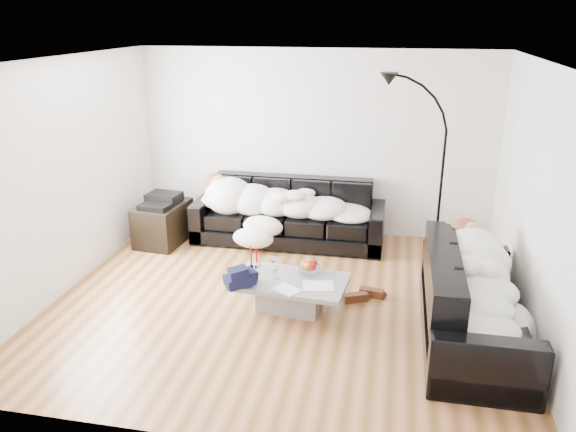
% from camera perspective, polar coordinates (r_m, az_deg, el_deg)
% --- Properties ---
extents(ground, '(5.00, 5.00, 0.00)m').
position_cam_1_polar(ground, '(6.34, -0.53, -8.58)').
color(ground, brown).
rests_on(ground, ground).
extents(wall_back, '(5.00, 0.02, 2.60)m').
position_cam_1_polar(wall_back, '(7.99, 2.75, 7.37)').
color(wall_back, silver).
rests_on(wall_back, ground).
extents(wall_left, '(0.02, 4.50, 2.60)m').
position_cam_1_polar(wall_left, '(6.79, -21.75, 3.73)').
color(wall_left, silver).
rests_on(wall_left, ground).
extents(wall_right, '(0.02, 4.50, 2.60)m').
position_cam_1_polar(wall_right, '(5.89, 24.00, 1.09)').
color(wall_right, silver).
rests_on(wall_right, ground).
extents(ceiling, '(5.00, 5.00, 0.00)m').
position_cam_1_polar(ceiling, '(5.60, -0.62, 15.54)').
color(ceiling, white).
rests_on(ceiling, ground).
extents(sofa_back, '(2.62, 0.91, 0.86)m').
position_cam_1_polar(sofa_back, '(7.78, 0.05, 0.37)').
color(sofa_back, black).
rests_on(sofa_back, ground).
extents(sofa_right, '(0.93, 2.17, 0.88)m').
position_cam_1_polar(sofa_right, '(5.76, 18.45, -7.87)').
color(sofa_right, black).
rests_on(sofa_right, ground).
extents(sleeper_back, '(2.22, 0.77, 0.44)m').
position_cam_1_polar(sleeper_back, '(7.66, -0.02, 1.75)').
color(sleeper_back, white).
rests_on(sleeper_back, sofa_back).
extents(sleeper_right, '(0.78, 1.86, 0.45)m').
position_cam_1_polar(sleeper_right, '(5.67, 18.67, -6.00)').
color(sleeper_right, white).
rests_on(sleeper_right, sofa_right).
extents(teal_cushion, '(0.42, 0.38, 0.20)m').
position_cam_1_polar(teal_cushion, '(6.25, 17.52, -2.73)').
color(teal_cushion, '#0D5161').
rests_on(teal_cushion, sofa_right).
extents(coffee_table, '(1.26, 0.81, 0.35)m').
position_cam_1_polar(coffee_table, '(6.10, 0.19, -7.96)').
color(coffee_table, '#939699').
rests_on(coffee_table, ground).
extents(fruit_bowl, '(0.27, 0.27, 0.15)m').
position_cam_1_polar(fruit_bowl, '(6.14, 2.21, -5.17)').
color(fruit_bowl, white).
rests_on(fruit_bowl, coffee_table).
extents(wine_glass_a, '(0.09, 0.09, 0.18)m').
position_cam_1_polar(wine_glass_a, '(6.15, -1.39, -4.93)').
color(wine_glass_a, white).
rests_on(wine_glass_a, coffee_table).
extents(wine_glass_b, '(0.08, 0.08, 0.15)m').
position_cam_1_polar(wine_glass_b, '(6.09, -2.94, -5.37)').
color(wine_glass_b, white).
rests_on(wine_glass_b, coffee_table).
extents(wine_glass_c, '(0.08, 0.08, 0.15)m').
position_cam_1_polar(wine_glass_c, '(6.00, -1.16, -5.73)').
color(wine_glass_c, white).
rests_on(wine_glass_c, coffee_table).
extents(candle_left, '(0.05, 0.05, 0.25)m').
position_cam_1_polar(candle_left, '(6.26, -3.77, -4.19)').
color(candle_left, maroon).
rests_on(candle_left, coffee_table).
extents(candle_right, '(0.04, 0.04, 0.23)m').
position_cam_1_polar(candle_right, '(6.25, -3.20, -4.30)').
color(candle_right, maroon).
rests_on(candle_right, coffee_table).
extents(newspaper_a, '(0.36, 0.30, 0.01)m').
position_cam_1_polar(newspaper_a, '(5.88, 3.10, -7.08)').
color(newspaper_a, silver).
rests_on(newspaper_a, coffee_table).
extents(newspaper_b, '(0.33, 0.30, 0.01)m').
position_cam_1_polar(newspaper_b, '(5.80, -0.16, -7.45)').
color(newspaper_b, silver).
rests_on(newspaper_b, coffee_table).
extents(navy_jacket, '(0.39, 0.36, 0.16)m').
position_cam_1_polar(navy_jacket, '(5.85, -4.69, -5.64)').
color(navy_jacket, black).
rests_on(navy_jacket, coffee_table).
extents(shoes, '(0.52, 0.43, 0.10)m').
position_cam_1_polar(shoes, '(6.41, 7.64, -7.94)').
color(shoes, '#472311').
rests_on(shoes, ground).
extents(av_cabinet, '(0.64, 0.86, 0.56)m').
position_cam_1_polar(av_cabinet, '(7.99, -12.58, -0.73)').
color(av_cabinet, black).
rests_on(av_cabinet, ground).
extents(stereo, '(0.47, 0.38, 0.13)m').
position_cam_1_polar(stereo, '(7.88, -12.76, 1.61)').
color(stereo, black).
rests_on(stereo, av_cabinet).
extents(floor_lamp, '(0.82, 0.55, 2.09)m').
position_cam_1_polar(floor_lamp, '(7.23, 15.31, 3.26)').
color(floor_lamp, black).
rests_on(floor_lamp, ground).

